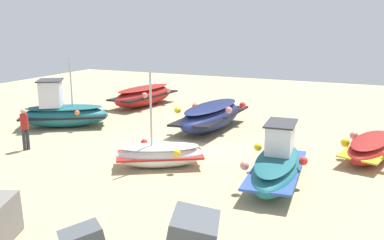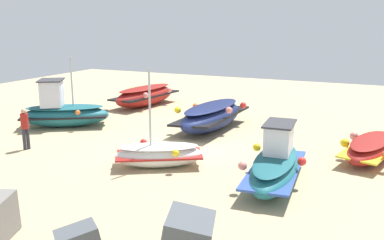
{
  "view_description": "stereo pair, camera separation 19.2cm",
  "coord_description": "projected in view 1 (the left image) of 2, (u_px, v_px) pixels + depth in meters",
  "views": [
    {
      "loc": [
        -7.45,
        15.97,
        5.31
      ],
      "look_at": [
        0.23,
        -1.12,
        0.9
      ],
      "focal_mm": 39.54,
      "sensor_mm": 36.0,
      "label": 1
    },
    {
      "loc": [
        -7.63,
        15.89,
        5.31
      ],
      "look_at": [
        0.23,
        -1.12,
        0.9
      ],
      "focal_mm": 39.54,
      "sensor_mm": 36.0,
      "label": 2
    }
  ],
  "objects": [
    {
      "name": "fishing_boat_4",
      "position": [
        144.0,
        95.0,
        26.91
      ],
      "size": [
        2.64,
        5.36,
        1.28
      ],
      "rotation": [
        0.0,
        0.0,
        1.43
      ],
      "color": "maroon",
      "rests_on": "ground_plane"
    },
    {
      "name": "person_walking",
      "position": [
        25.0,
        126.0,
        17.6
      ],
      "size": [
        0.32,
        0.32,
        1.77
      ],
      "rotation": [
        0.0,
        0.0,
        2.77
      ],
      "color": "#2D2D38",
      "rests_on": "ground_plane"
    },
    {
      "name": "breakwater_rocks",
      "position": [
        48.0,
        224.0,
        10.41
      ],
      "size": [
        16.93,
        2.75,
        1.31
      ],
      "color": "#4C5156",
      "rests_on": "ground_plane"
    },
    {
      "name": "fishing_boat_3",
      "position": [
        277.0,
        164.0,
        14.09
      ],
      "size": [
        2.06,
        4.66,
        1.98
      ],
      "rotation": [
        0.0,
        0.0,
        4.79
      ],
      "color": "#1E6670",
      "rests_on": "ground_plane"
    },
    {
      "name": "fishing_boat_0",
      "position": [
        211.0,
        116.0,
        21.12
      ],
      "size": [
        2.72,
        5.55,
        1.38
      ],
      "rotation": [
        0.0,
        0.0,
        4.67
      ],
      "color": "navy",
      "rests_on": "ground_plane"
    },
    {
      "name": "fishing_boat_5",
      "position": [
        160.0,
        154.0,
        15.69
      ],
      "size": [
        3.48,
        2.76,
        3.69
      ],
      "rotation": [
        0.0,
        0.0,
        3.68
      ],
      "color": "white",
      "rests_on": "ground_plane"
    },
    {
      "name": "fishing_boat_2",
      "position": [
        371.0,
        148.0,
        16.57
      ],
      "size": [
        2.39,
        4.25,
        0.96
      ],
      "rotation": [
        0.0,
        0.0,
        1.34
      ],
      "color": "maroon",
      "rests_on": "ground_plane"
    },
    {
      "name": "ground_plane",
      "position": [
        186.0,
        146.0,
        18.37
      ],
      "size": [
        45.31,
        45.31,
        0.0
      ],
      "primitive_type": "plane",
      "color": "tan"
    },
    {
      "name": "fishing_boat_1",
      "position": [
        62.0,
        112.0,
        21.56
      ],
      "size": [
        4.68,
        3.89,
        3.57
      ],
      "rotation": [
        0.0,
        0.0,
        0.57
      ],
      "color": "#1E6670",
      "rests_on": "ground_plane"
    }
  ]
}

